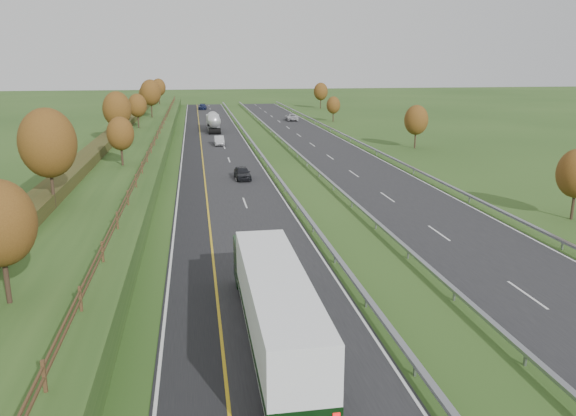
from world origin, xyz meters
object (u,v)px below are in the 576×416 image
object	(u,v)px
road_tanker	(213,121)
car_silver_mid	(219,140)
box_lorry	(273,302)
car_dark_near	(242,173)
car_oncoming	(291,117)
car_small_far	(203,107)

from	to	relation	value
road_tanker	car_silver_mid	size ratio (longest dim) A/B	2.60
box_lorry	car_dark_near	size ratio (longest dim) A/B	3.88
road_tanker	car_oncoming	size ratio (longest dim) A/B	2.12
car_dark_near	car_small_far	world-z (taller)	car_small_far
car_dark_near	car_silver_mid	bearing A→B (deg)	90.60
car_dark_near	car_oncoming	xyz separation A→B (m)	(16.31, 62.34, 0.02)
road_tanker	car_oncoming	bearing A→B (deg)	42.76
car_oncoming	car_small_far	bearing A→B (deg)	-59.32
box_lorry	road_tanker	size ratio (longest dim) A/B	1.45
road_tanker	car_oncoming	world-z (taller)	road_tanker
road_tanker	car_small_far	world-z (taller)	road_tanker
box_lorry	car_silver_mid	size ratio (longest dim) A/B	3.78
road_tanker	box_lorry	bearing A→B (deg)	-90.20
road_tanker	car_oncoming	distance (m)	24.36
car_silver_mid	car_oncoming	bearing A→B (deg)	63.35
car_oncoming	car_dark_near	bearing A→B (deg)	76.04
car_dark_near	box_lorry	bearing A→B (deg)	-95.01
road_tanker	car_small_far	xyz separation A→B (m)	(-1.23, 49.62, -1.09)
car_silver_mid	car_small_far	size ratio (longest dim) A/B	0.85
box_lorry	car_oncoming	bearing A→B (deg)	79.81
box_lorry	car_silver_mid	xyz separation A→B (m)	(0.48, 65.89, -1.58)
car_silver_mid	car_small_far	bearing A→B (deg)	91.26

